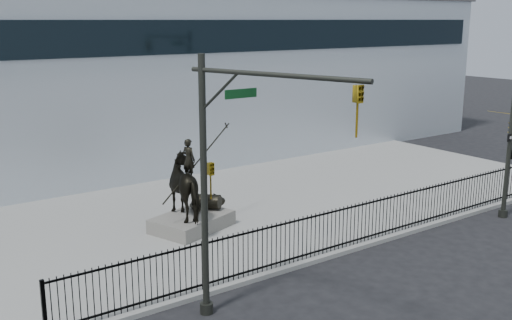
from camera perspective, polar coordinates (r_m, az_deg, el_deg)
ground at (r=20.90m, az=12.46°, el=-9.05°), size 120.00×120.00×0.00m
plaza at (r=25.74m, az=0.82°, el=-4.26°), size 30.00×12.00×0.15m
building at (r=36.00m, az=-11.67°, el=7.69°), size 44.00×14.00×9.00m
picket_fence at (r=21.37m, az=10.08°, el=-5.84°), size 22.10×0.10×1.50m
statue_plinth at (r=22.66m, az=-6.11°, el=-5.89°), size 3.31×2.75×0.53m
equestrian_statue at (r=22.29m, az=-6.11°, el=-2.50°), size 3.47×2.74×3.08m
traffic_signal_left at (r=14.92m, az=-2.57°, el=-1.46°), size 1.52×4.84×7.00m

